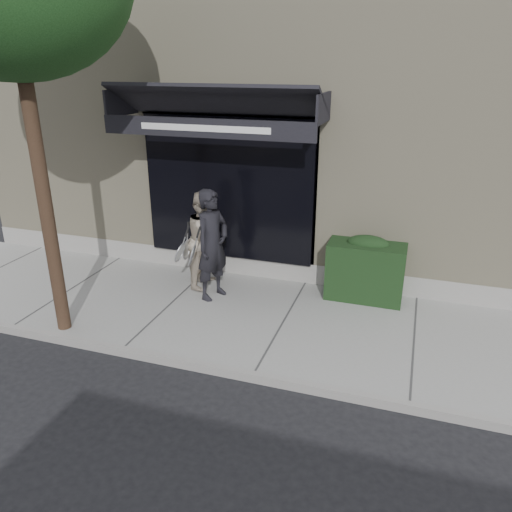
% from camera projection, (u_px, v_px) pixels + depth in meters
% --- Properties ---
extents(ground, '(80.00, 80.00, 0.00)m').
position_uv_depth(ground, '(284.00, 326.00, 8.05)').
color(ground, black).
rests_on(ground, ground).
extents(sidewalk, '(20.00, 3.00, 0.12)m').
position_uv_depth(sidewalk, '(284.00, 323.00, 8.03)').
color(sidewalk, gray).
rests_on(sidewalk, ground).
extents(curb, '(20.00, 0.10, 0.14)m').
position_uv_depth(curb, '(254.00, 377.00, 6.65)').
color(curb, gray).
rests_on(curb, ground).
extents(building_facade, '(14.30, 8.04, 5.64)m').
position_uv_depth(building_facade, '(343.00, 119.00, 11.42)').
color(building_facade, '#BAAF8D').
rests_on(building_facade, ground).
extents(hedge, '(1.30, 0.70, 1.14)m').
position_uv_depth(hedge, '(366.00, 268.00, 8.59)').
color(hedge, black).
rests_on(hedge, sidewalk).
extents(pedestrian_front, '(0.88, 0.90, 1.93)m').
position_uv_depth(pedestrian_front, '(212.00, 245.00, 8.45)').
color(pedestrian_front, black).
rests_on(pedestrian_front, sidewalk).
extents(pedestrian_back, '(0.71, 0.89, 1.77)m').
position_uv_depth(pedestrian_back, '(206.00, 239.00, 8.94)').
color(pedestrian_back, '#B1A28E').
rests_on(pedestrian_back, sidewalk).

